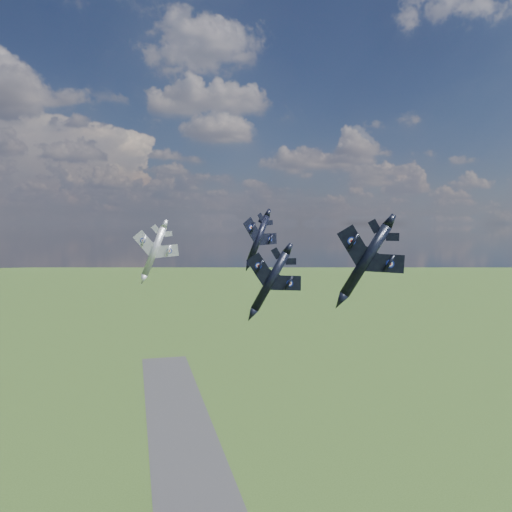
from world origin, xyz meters
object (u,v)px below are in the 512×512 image
object	(u,v)px
jet_right_navy	(366,260)
jet_high_navy	(258,239)
jet_lead_navy	(270,281)
jet_left_silver	(154,251)

from	to	relation	value
jet_right_navy	jet_high_navy	xyz separation A→B (m)	(-5.44, 41.86, 1.99)
jet_lead_navy	jet_high_navy	distance (m)	30.61
jet_high_navy	jet_left_silver	world-z (taller)	jet_high_navy
jet_lead_navy	jet_left_silver	xyz separation A→B (m)	(-18.03, 14.93, 4.34)
jet_lead_navy	jet_right_navy	world-z (taller)	jet_right_navy
jet_right_navy	jet_left_silver	xyz separation A→B (m)	(-28.88, 27.30, 0.24)
jet_lead_navy	jet_left_silver	size ratio (longest dim) A/B	1.14
jet_right_navy	jet_lead_navy	bearing A→B (deg)	151.89
jet_lead_navy	jet_left_silver	world-z (taller)	jet_left_silver
jet_lead_navy	jet_right_navy	xyz separation A→B (m)	(10.85, -12.36, 4.10)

